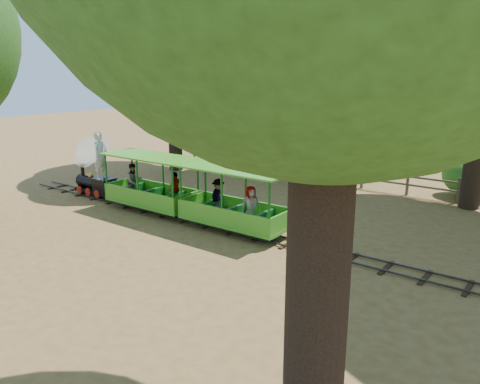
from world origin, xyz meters
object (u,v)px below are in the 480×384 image
Objects in this scene: carriage_rear at (234,206)px; fence at (341,173)px; locomotive at (93,160)px; carriage_front at (151,189)px.

fence is (0.11, 7.96, -0.24)m from carriage_rear.
locomotive is 0.73× the size of carriage_rear.
locomotive is at bearing 179.20° from carriage_front.
carriage_front is at bearing -116.26° from fence.
carriage_rear is 7.96m from fence.
fence is at bearing 47.23° from locomotive.
carriage_front is at bearing -179.37° from carriage_rear.
locomotive is at bearing -132.77° from fence.
locomotive is at bearing 179.96° from carriage_rear.
locomotive reaches higher than fence.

